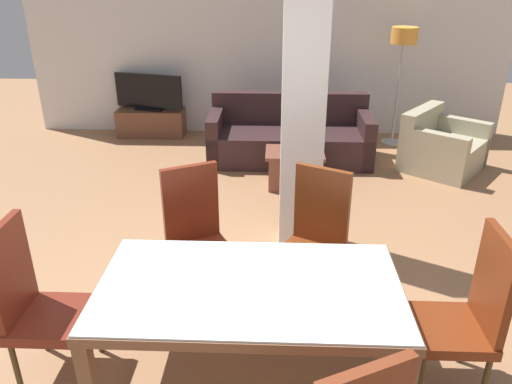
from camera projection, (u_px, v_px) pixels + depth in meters
The scene contains 15 objects.
ground_plane at pixel (250, 376), 3.25m from camera, with size 18.00×18.00×0.00m, color #9C6E4A.
back_wall at pixel (268, 44), 7.43m from camera, with size 7.20×0.09×2.70m.
divider_pillar at pixel (303, 103), 4.29m from camera, with size 0.38×0.29×2.70m.
dining_table at pixel (249, 302), 3.00m from camera, with size 1.82×1.00×0.72m.
dining_chair_head_left at pixel (35, 300), 3.06m from camera, with size 0.46×0.46×1.08m.
dining_chair_far_right at pixel (315, 236), 3.79m from camera, with size 0.62×0.62×1.08m.
dining_chair_head_right at pixel (468, 311), 2.97m from camera, with size 0.46×0.46×1.08m.
dining_chair_far_left at pixel (197, 233), 3.82m from camera, with size 0.62×0.62×1.08m.
sofa at pixel (289, 138), 6.77m from camera, with size 2.15×0.94×0.84m.
armchair at pixel (441, 149), 6.44m from camera, with size 1.25×1.27×0.76m.
coffee_table at pixel (294, 168), 5.94m from camera, with size 0.68×0.50×0.44m.
bottle at pixel (302, 140), 5.93m from camera, with size 0.07×0.07×0.24m.
tv_stand at pixel (151, 123), 7.72m from camera, with size 1.02×0.40×0.41m.
tv_screen at pixel (149, 93), 7.53m from camera, with size 1.06×0.31×0.54m.
floor_lamp at pixel (403, 46), 6.89m from camera, with size 0.36×0.36×1.66m.
Camera 1 is at (0.14, -2.45, 2.45)m, focal length 35.00 mm.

